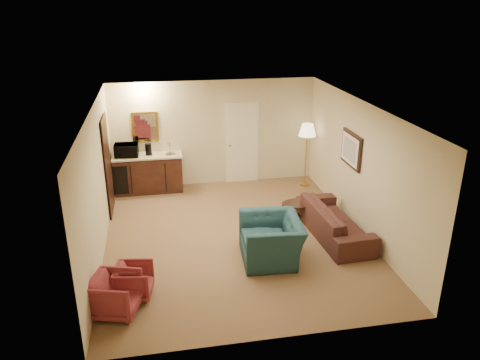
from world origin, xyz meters
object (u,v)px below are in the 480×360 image
object	(u,v)px
rose_chair_near	(116,293)
microwave	(126,149)
floor_lamp	(306,155)
coffee_maker	(148,149)
sofa	(335,216)
rose_chair_far	(134,279)
teal_armchair	(271,233)
wetbar_cabinet	(148,173)
coffee_table	(298,212)
waste_bin	(176,184)

from	to	relation	value
rose_chair_near	microwave	distance (m)	4.79
floor_lamp	coffee_maker	bearing A→B (deg)	174.85
sofa	rose_chair_far	bearing A→B (deg)	106.12
sofa	teal_armchair	size ratio (longest dim) A/B	1.82
microwave	sofa	bearing A→B (deg)	-32.71
sofa	microwave	size ratio (longest dim) A/B	3.93
wetbar_cabinet	rose_chair_near	distance (m)	4.75
sofa	rose_chair_far	xyz separation A→B (m)	(-3.85, -1.34, -0.13)
rose_chair_near	coffee_table	size ratio (longest dim) A/B	0.93
sofa	teal_armchair	xyz separation A→B (m)	(-1.45, -0.64, 0.10)
sofa	rose_chair_near	world-z (taller)	sofa
rose_chair_near	coffee_maker	xyz separation A→B (m)	(0.54, 4.74, 0.72)
floor_lamp	teal_armchair	bearing A→B (deg)	-117.26
wetbar_cabinet	floor_lamp	distance (m)	3.88
rose_chair_far	floor_lamp	xyz separation A→B (m)	(4.10, 4.00, 0.51)
floor_lamp	microwave	xyz separation A→B (m)	(-4.32, 0.32, 0.31)
waste_bin	microwave	bearing A→B (deg)	176.16
floor_lamp	rose_chair_far	bearing A→B (deg)	-135.71
teal_armchair	rose_chair_far	xyz separation A→B (m)	(-2.40, -0.70, -0.23)
coffee_table	microwave	bearing A→B (deg)	147.69
rose_chair_far	waste_bin	distance (m)	4.35
rose_chair_far	coffee_table	xyz separation A→B (m)	(3.34, 2.08, -0.08)
waste_bin	rose_chair_far	bearing A→B (deg)	-101.96
sofa	waste_bin	xyz separation A→B (m)	(-2.95, 2.91, -0.26)
sofa	wetbar_cabinet	bearing A→B (deg)	47.32
teal_armchair	coffee_table	size ratio (longest dim) A/B	1.62
wetbar_cabinet	sofa	bearing A→B (deg)	-39.64
rose_chair_far	waste_bin	size ratio (longest dim) A/B	1.78
rose_chair_far	microwave	xyz separation A→B (m)	(-0.22, 4.32, 0.82)
wetbar_cabinet	coffee_table	xyz separation A→B (m)	(3.09, -2.24, -0.25)
sofa	coffee_table	size ratio (longest dim) A/B	2.95
sofa	microwave	world-z (taller)	microwave
rose_chair_near	rose_chair_far	size ratio (longest dim) A/B	1.18
floor_lamp	rose_chair_near	bearing A→B (deg)	-134.67
floor_lamp	coffee_maker	distance (m)	3.84
waste_bin	wetbar_cabinet	bearing A→B (deg)	173.85
wetbar_cabinet	floor_lamp	size ratio (longest dim) A/B	1.03
waste_bin	coffee_maker	bearing A→B (deg)	171.29
coffee_table	microwave	world-z (taller)	microwave
microwave	floor_lamp	bearing A→B (deg)	-0.72
teal_armchair	coffee_maker	xyz separation A→B (m)	(-2.11, 3.64, 0.54)
wetbar_cabinet	rose_chair_far	size ratio (longest dim) A/B	2.85
wetbar_cabinet	teal_armchair	distance (m)	4.21
rose_chair_far	teal_armchair	bearing A→B (deg)	-64.71
rose_chair_near	rose_chair_far	xyz separation A→B (m)	(0.25, 0.40, -0.05)
wetbar_cabinet	coffee_maker	size ratio (longest dim) A/B	5.91
sofa	floor_lamp	bearing A→B (deg)	-8.41
coffee_maker	waste_bin	bearing A→B (deg)	-21.54
teal_armchair	microwave	distance (m)	4.51
waste_bin	microwave	xyz separation A→B (m)	(-1.12, 0.07, 0.94)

